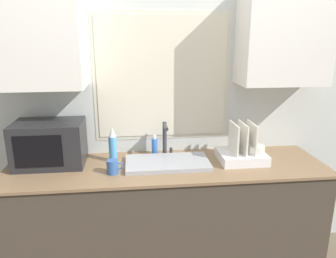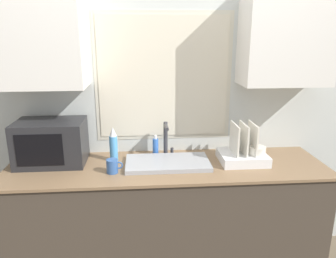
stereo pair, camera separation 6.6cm
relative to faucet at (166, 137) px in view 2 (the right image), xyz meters
name	(u,v)px [view 2 (the right image)]	position (x,y,z in m)	size (l,w,h in m)	color
countertop	(167,219)	(-0.01, -0.18, -0.60)	(2.30, 0.65, 0.89)	#42382D
wall_back	(164,87)	(-0.01, 0.12, 0.36)	(6.00, 0.38, 2.60)	silver
sink_basin	(168,163)	(0.00, -0.18, -0.14)	(0.60, 0.33, 0.03)	#9EA0A5
faucet	(166,137)	(0.00, 0.00, 0.00)	(0.08, 0.16, 0.27)	#333338
microwave	(51,142)	(-0.84, -0.07, 0.00)	(0.48, 0.33, 0.32)	#232326
dish_rack	(244,153)	(0.56, -0.16, -0.09)	(0.34, 0.30, 0.29)	white
spray_bottle	(113,145)	(-0.40, -0.06, -0.03)	(0.06, 0.06, 0.26)	#4C99D8
soap_bottle	(156,146)	(-0.08, 0.04, -0.09)	(0.04, 0.04, 0.16)	blue
mug_near_sink	(112,166)	(-0.39, -0.29, -0.11)	(0.11, 0.08, 0.10)	#335999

